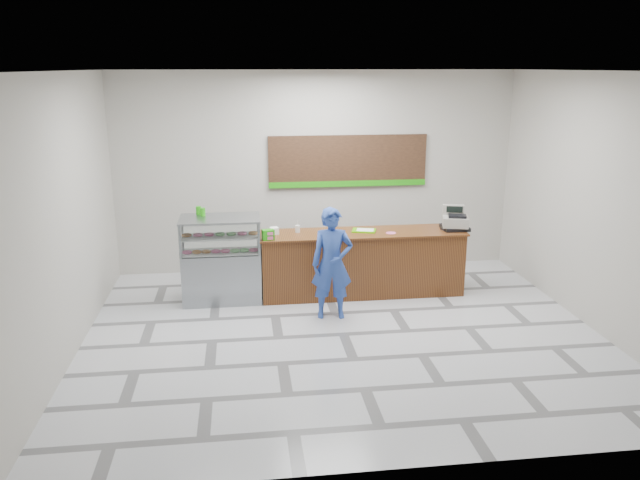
{
  "coord_description": "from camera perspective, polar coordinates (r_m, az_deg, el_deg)",
  "views": [
    {
      "loc": [
        -1.33,
        -7.79,
        3.55
      ],
      "look_at": [
        -0.21,
        0.9,
        1.1
      ],
      "focal_mm": 35.0,
      "sensor_mm": 36.0,
      "label": 1
    }
  ],
  "objects": [
    {
      "name": "back_wall",
      "position": [
        11.02,
        -0.31,
        6.19
      ],
      "size": [
        7.0,
        0.0,
        7.0
      ],
      "primitive_type": "plane",
      "rotation": [
        1.57,
        0.0,
        0.0
      ],
      "color": "#B3AFA4",
      "rests_on": "floor"
    },
    {
      "name": "menu_board",
      "position": [
        11.04,
        2.58,
        7.15
      ],
      "size": [
        2.8,
        0.06,
        0.9
      ],
      "color": "black",
      "rests_on": "back_wall"
    },
    {
      "name": "promo_box",
      "position": [
        9.41,
        -4.77,
        0.48
      ],
      "size": [
        0.2,
        0.15,
        0.16
      ],
      "primitive_type": "cube",
      "rotation": [
        0.0,
        0.0,
        0.2
      ],
      "color": "#20990E",
      "rests_on": "sales_counter"
    },
    {
      "name": "green_cup_right",
      "position": [
        9.75,
        -10.67,
        2.54
      ],
      "size": [
        0.08,
        0.08,
        0.13
      ],
      "primitive_type": "cylinder",
      "color": "#20990E",
      "rests_on": "display_case"
    },
    {
      "name": "napkin_box",
      "position": [
        9.73,
        -4.21,
        0.85
      ],
      "size": [
        0.15,
        0.15,
        0.11
      ],
      "primitive_type": "cube",
      "rotation": [
        0.0,
        0.0,
        0.23
      ],
      "color": "white",
      "rests_on": "sales_counter"
    },
    {
      "name": "green_cup_left",
      "position": [
        9.87,
        -11.04,
        2.68
      ],
      "size": [
        0.08,
        0.08,
        0.13
      ],
      "primitive_type": "cylinder",
      "color": "#20990E",
      "rests_on": "display_case"
    },
    {
      "name": "ceiling",
      "position": [
        7.91,
        2.43,
        15.2
      ],
      "size": [
        7.0,
        7.0,
        0.0
      ],
      "primitive_type": "plane",
      "rotation": [
        3.14,
        0.0,
        0.0
      ],
      "color": "silver",
      "rests_on": "back_wall"
    },
    {
      "name": "floor",
      "position": [
        8.67,
        2.16,
        -8.61
      ],
      "size": [
        7.0,
        7.0,
        0.0
      ],
      "primitive_type": "plane",
      "color": "silver",
      "rests_on": "ground"
    },
    {
      "name": "cash_register",
      "position": [
        10.2,
        12.24,
        1.74
      ],
      "size": [
        0.49,
        0.51,
        0.37
      ],
      "rotation": [
        0.0,
        0.0,
        -0.27
      ],
      "color": "black",
      "rests_on": "sales_counter"
    },
    {
      "name": "customer",
      "position": [
        8.98,
        1.11,
        -2.15
      ],
      "size": [
        0.62,
        0.43,
        1.63
      ],
      "primitive_type": "imported",
      "rotation": [
        0.0,
        0.0,
        -0.07
      ],
      "color": "#29479E",
      "rests_on": "floor"
    },
    {
      "name": "sales_counter",
      "position": [
        10.0,
        3.85,
        -2.1
      ],
      "size": [
        3.26,
        0.76,
        1.03
      ],
      "color": "brown",
      "rests_on": "floor"
    },
    {
      "name": "donut_decal",
      "position": [
        9.83,
        6.5,
        0.64
      ],
      "size": [
        0.16,
        0.16,
        0.0
      ],
      "primitive_type": "cylinder",
      "color": "#DD5C8F",
      "rests_on": "sales_counter"
    },
    {
      "name": "card_terminal",
      "position": [
        10.12,
        11.34,
        0.97
      ],
      "size": [
        0.11,
        0.17,
        0.04
      ],
      "primitive_type": "cube",
      "rotation": [
        0.0,
        0.0,
        0.26
      ],
      "color": "black",
      "rests_on": "sales_counter"
    },
    {
      "name": "serving_tray",
      "position": [
        9.91,
        4.05,
        0.88
      ],
      "size": [
        0.43,
        0.36,
        0.02
      ],
      "rotation": [
        0.0,
        0.0,
        -0.29
      ],
      "color": "#4BB000",
      "rests_on": "sales_counter"
    },
    {
      "name": "straw_cup",
      "position": [
        9.8,
        -2.07,
        1.02
      ],
      "size": [
        0.07,
        0.07,
        0.11
      ],
      "primitive_type": "cylinder",
      "color": "silver",
      "rests_on": "sales_counter"
    },
    {
      "name": "display_case",
      "position": [
        9.78,
        -9.0,
        -1.69
      ],
      "size": [
        1.22,
        0.72,
        1.33
      ],
      "color": "gray",
      "rests_on": "floor"
    }
  ]
}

